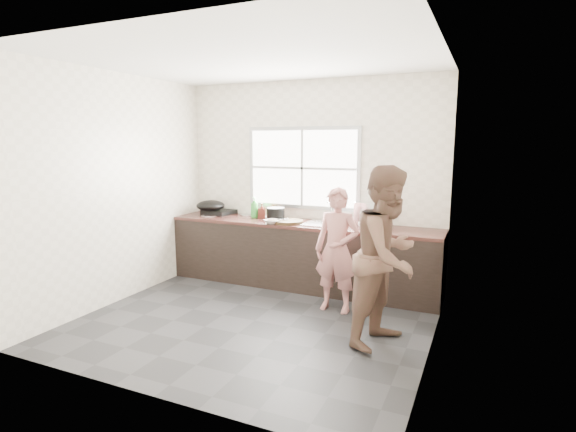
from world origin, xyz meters
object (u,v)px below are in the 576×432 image
at_px(bowl_held, 338,224).
at_px(bottle_brown_tall, 262,211).
at_px(person_side, 388,256).
at_px(dish_rack, 370,213).
at_px(bottle_brown_short, 273,212).
at_px(bowl_mince, 273,221).
at_px(pot_lid_left, 211,215).
at_px(black_pot, 276,214).
at_px(wok, 211,206).
at_px(bottle_green, 254,207).
at_px(woman, 337,254).
at_px(cutting_board, 288,222).
at_px(pot_lid_right, 248,215).
at_px(bowl_crabs, 368,226).
at_px(glass_jar, 254,213).
at_px(plate_food, 269,217).

height_order(bowl_held, bottle_brown_tall, bottle_brown_tall).
relative_size(person_side, dish_rack, 4.37).
bearing_deg(bottle_brown_short, bowl_mince, -65.15).
xyz_separation_m(bowl_held, pot_lid_left, (-1.92, 0.05, -0.02)).
height_order(black_pot, wok, wok).
bearing_deg(person_side, dish_rack, 38.17).
bearing_deg(bottle_green, woman, -26.53).
xyz_separation_m(cutting_board, pot_lid_right, (-0.78, 0.33, -0.01)).
bearing_deg(bowl_crabs, wok, 178.23).
height_order(bowl_mince, bowl_crabs, bowl_crabs).
height_order(person_side, bottle_green, person_side).
distance_m(dish_rack, pot_lid_right, 1.77).
xyz_separation_m(cutting_board, bowl_held, (0.66, 0.06, 0.01)).
relative_size(glass_jar, wok, 0.24).
relative_size(cutting_board, bottle_green, 1.33).
bearing_deg(bowl_held, plate_food, 167.36).
xyz_separation_m(bowl_held, plate_food, (-1.08, 0.24, -0.02)).
distance_m(woman, bowl_mince, 1.12).
bearing_deg(glass_jar, wok, -162.08).
height_order(bowl_crabs, bowl_held, same).
height_order(wok, dish_rack, dish_rack).
bearing_deg(plate_food, bottle_brown_short, 41.34).
bearing_deg(bowl_crabs, bottle_brown_short, 168.97).
relative_size(black_pot, wok, 0.59).
distance_m(bowl_crabs, bowl_held, 0.37).
relative_size(bottle_brown_short, dish_rack, 0.40).
relative_size(bowl_mince, glass_jar, 2.13).
xyz_separation_m(bottle_green, dish_rack, (1.58, 0.15, 0.00)).
distance_m(bowl_crabs, dish_rack, 0.30).
bearing_deg(dish_rack, pot_lid_left, 176.19).
bearing_deg(woman, bottle_green, 156.10).
height_order(woman, pot_lid_left, woman).
xyz_separation_m(person_side, bowl_held, (-0.86, 1.19, 0.04)).
bearing_deg(plate_food, dish_rack, 1.52).
bearing_deg(woman, bottle_brown_tall, 153.97).
bearing_deg(woman, bowl_held, 109.51).
bearing_deg(person_side, glass_jar, 74.76).
distance_m(woman, glass_jar, 1.76).
xyz_separation_m(dish_rack, pot_lid_right, (-1.77, 0.00, -0.14)).
xyz_separation_m(woman, person_side, (0.69, -0.60, 0.19)).
relative_size(bottle_green, wok, 0.71).
relative_size(bowl_crabs, glass_jar, 1.94).
relative_size(bowl_crabs, pot_lid_left, 0.71).
distance_m(bottle_green, glass_jar, 0.19).
xyz_separation_m(black_pot, dish_rack, (1.22, 0.22, 0.06)).
height_order(woman, cutting_board, woman).
bearing_deg(dish_rack, bottle_brown_tall, 176.07).
bearing_deg(bowl_crabs, plate_food, 170.72).
relative_size(cutting_board, bowl_mince, 1.88).
bearing_deg(person_side, cutting_board, 71.49).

